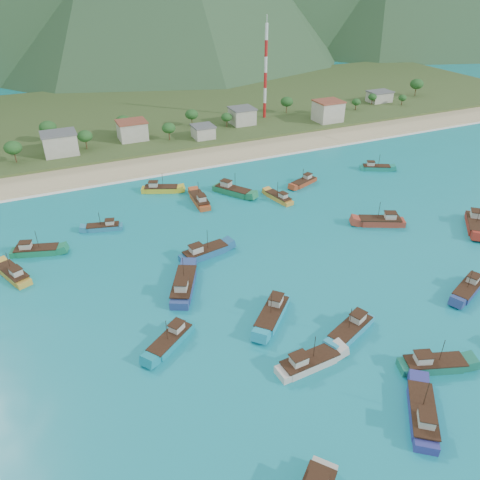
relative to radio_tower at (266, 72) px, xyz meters
name	(u,v)px	position (x,y,z in m)	size (l,w,h in m)	color
ground	(264,298)	(-54.69, -108.00, -19.70)	(600.00, 600.00, 0.00)	#0B6B7E
beach	(157,164)	(-54.69, -29.00, -19.70)	(400.00, 18.00, 1.20)	beige
land	(119,117)	(-54.69, 32.00, -19.70)	(400.00, 110.00, 2.40)	#385123
surf_line	(165,174)	(-54.69, -38.50, -19.70)	(400.00, 2.50, 0.08)	white
village	(169,128)	(-43.48, -7.37, -14.91)	(222.50, 27.09, 7.72)	beige
vegetation	(118,131)	(-61.56, -4.15, -14.58)	(276.77, 25.62, 8.35)	#235623
radio_tower	(266,72)	(0.00, 0.00, 0.00)	(1.20, 1.20, 36.21)	red
boat_0	(279,198)	(-30.70, -69.74, -19.08)	(4.68, 9.79, 5.57)	gold
boat_1	(184,286)	(-68.43, -98.93, -18.71)	(9.21, 13.23, 7.62)	navy
boat_2	(422,415)	(-46.61, -143.14, -18.84)	(9.79, 11.41, 6.90)	navy
boat_3	(14,274)	(-99.91, -79.79, -18.97)	(7.04, 10.88, 6.21)	gold
boat_4	(205,253)	(-60.02, -88.52, -18.85)	(12.00, 5.46, 6.84)	#1F5D90
boat_9	(161,189)	(-59.51, -50.67, -18.96)	(10.97, 6.97, 6.26)	gold
boat_10	(468,289)	(-16.28, -123.31, -18.96)	(10.98, 7.06, 6.27)	navy
boat_11	(200,200)	(-51.67, -62.42, -18.93)	(3.90, 11.08, 6.44)	#A94822
boat_12	(272,314)	(-56.07, -114.08, -18.83)	(10.85, 10.67, 6.94)	#1C99BB
boat_15	(309,363)	(-56.30, -127.45, -18.89)	(11.40, 4.03, 6.62)	beige
boat_16	(381,222)	(-13.93, -93.15, -18.85)	(11.92, 8.15, 6.85)	#993727
boat_20	(433,365)	(-37.88, -136.20, -18.91)	(11.46, 6.69, 6.50)	#186C55
boat_21	(232,191)	(-40.93, -60.56, -18.83)	(9.41, 11.78, 6.98)	#1F7D4E
boat_22	(376,168)	(8.35, -62.98, -19.07)	(9.75, 6.95, 5.64)	#16836F
boat_23	(475,224)	(6.75, -104.05, -18.80)	(10.68, 11.41, 7.14)	#9F261B
boat_24	(171,340)	(-75.42, -112.83, -18.98)	(10.25, 8.61, 6.16)	teal
boat_25	(104,228)	(-78.69, -66.67, -19.14)	(9.25, 4.74, 5.24)	teal
boat_26	(36,251)	(-94.91, -71.80, -18.95)	(11.12, 6.17, 6.30)	#157951
boat_27	(351,330)	(-45.13, -123.64, -18.90)	(11.56, 7.32, 6.59)	teal
boat_29	(304,182)	(-18.66, -63.29, -19.07)	(9.90, 6.14, 5.63)	#9D3D20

